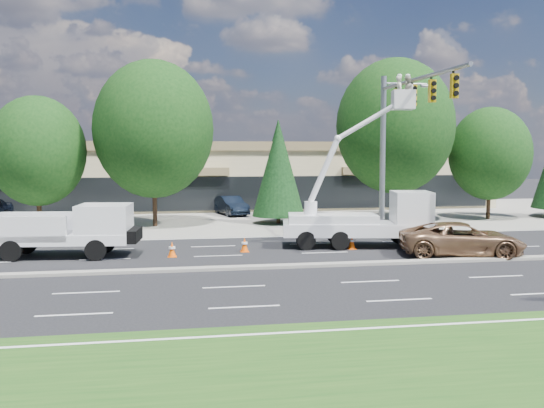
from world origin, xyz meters
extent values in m
plane|color=black|center=(0.00, 0.00, 0.00)|extent=(140.00, 140.00, 0.00)
cube|color=gray|center=(0.00, 20.00, 0.01)|extent=(140.00, 22.00, 0.01)
cube|color=#194413|center=(0.00, -13.00, 0.01)|extent=(140.00, 10.00, 0.01)
cube|color=gray|center=(0.00, 0.00, 0.06)|extent=(120.00, 0.55, 0.12)
cube|color=tan|center=(0.00, 30.00, 2.50)|extent=(50.00, 15.00, 5.00)
cube|color=olive|center=(0.00, 30.00, 5.15)|extent=(50.40, 15.40, 0.70)
cube|color=black|center=(0.00, 22.45, 1.50)|extent=(48.00, 0.12, 2.60)
cylinder|color=#332114|center=(-10.00, 15.00, 1.32)|extent=(0.28, 0.28, 2.64)
ellipsoid|color=black|center=(-10.00, 15.00, 4.76)|extent=(5.86, 5.86, 6.74)
cylinder|color=#332114|center=(-3.00, 15.00, 1.70)|extent=(0.28, 0.28, 3.39)
ellipsoid|color=black|center=(-3.00, 15.00, 6.13)|extent=(7.54, 7.54, 8.67)
cylinder|color=#332114|center=(5.00, 15.00, 0.40)|extent=(0.26, 0.26, 0.80)
cone|color=black|center=(5.00, 15.00, 3.65)|extent=(3.45, 3.45, 6.30)
cylinder|color=#332114|center=(13.00, 15.00, 1.78)|extent=(0.28, 0.28, 3.56)
ellipsoid|color=black|center=(13.00, 15.00, 6.43)|extent=(7.92, 7.92, 9.11)
cylinder|color=#332114|center=(20.00, 15.00, 1.27)|extent=(0.28, 0.28, 2.54)
ellipsoid|color=black|center=(20.00, 15.00, 4.58)|extent=(5.64, 5.64, 6.49)
cylinder|color=#332114|center=(-18.00, 42.00, 0.40)|extent=(0.26, 0.26, 0.80)
cone|color=black|center=(-18.00, 42.00, 4.39)|extent=(4.15, 4.15, 7.58)
cylinder|color=#332114|center=(-4.00, 42.00, 0.40)|extent=(0.26, 0.26, 0.80)
cone|color=black|center=(-4.00, 42.00, 5.13)|extent=(4.85, 4.85, 8.87)
cylinder|color=#332114|center=(10.00, 42.00, 0.40)|extent=(0.26, 0.26, 0.80)
cone|color=black|center=(10.00, 42.00, 4.42)|extent=(4.18, 4.18, 7.63)
cylinder|color=#332114|center=(22.00, 42.00, 0.40)|extent=(0.26, 0.26, 0.80)
cone|color=black|center=(22.00, 42.00, 5.14)|extent=(4.86, 4.86, 8.88)
cylinder|color=gray|center=(10.00, 9.20, 4.50)|extent=(0.32, 0.32, 9.00)
cylinder|color=gray|center=(10.00, 4.20, 8.30)|extent=(0.20, 10.00, 0.20)
cylinder|color=gray|center=(11.30, 9.20, 8.60)|extent=(2.60, 0.12, 0.12)
cube|color=gold|center=(10.00, 7.20, 7.55)|extent=(0.32, 0.22, 1.05)
cube|color=gold|center=(10.00, 5.00, 7.55)|extent=(0.32, 0.22, 1.05)
cube|color=gold|center=(10.00, 2.80, 7.55)|extent=(0.32, 0.22, 1.05)
cube|color=gold|center=(10.00, 0.60, 7.55)|extent=(0.32, 0.22, 1.05)
cube|color=white|center=(-6.99, 4.20, 0.87)|extent=(6.36, 2.89, 0.46)
cube|color=white|center=(-5.05, 3.99, 1.59)|extent=(2.48, 2.43, 1.54)
cube|color=black|center=(-4.38, 3.92, 1.80)|extent=(0.29, 1.95, 1.03)
cube|color=white|center=(-8.11, 5.30, 1.39)|extent=(3.50, 0.67, 1.13)
cube|color=white|center=(-8.31, 3.36, 1.39)|extent=(3.50, 0.67, 1.13)
cube|color=white|center=(7.00, 4.67, 0.91)|extent=(7.54, 3.48, 0.64)
cube|color=white|center=(9.68, 4.17, 1.86)|extent=(2.18, 2.43, 1.82)
cube|color=black|center=(10.35, 4.05, 2.00)|extent=(0.40, 1.80, 1.09)
cube|color=white|center=(5.84, 4.89, 1.41)|extent=(4.67, 2.85, 0.45)
cylinder|color=white|center=(4.77, 5.09, 1.91)|extent=(0.64, 0.64, 0.73)
cube|color=white|center=(9.18, 4.27, 7.26)|extent=(1.13, 0.99, 0.98)
imported|color=beige|center=(8.99, 4.30, 7.62)|extent=(0.47, 0.63, 1.57)
imported|color=beige|center=(9.38, 4.23, 7.62)|extent=(0.72, 0.86, 1.57)
ellipsoid|color=white|center=(8.99, 4.30, 8.42)|extent=(0.24, 0.24, 0.16)
ellipsoid|color=white|center=(9.38, 4.23, 8.42)|extent=(0.24, 0.24, 0.16)
cube|color=#F95807|center=(-2.07, 3.32, 0.01)|extent=(0.40, 0.40, 0.03)
cone|color=#F95807|center=(-2.07, 3.32, 0.35)|extent=(0.36, 0.36, 0.70)
cylinder|color=white|center=(-2.07, 3.32, 0.42)|extent=(0.29, 0.29, 0.10)
cube|color=#F95807|center=(1.33, 4.14, 0.01)|extent=(0.40, 0.40, 0.03)
cone|color=#F95807|center=(1.33, 4.14, 0.35)|extent=(0.36, 0.36, 0.70)
cylinder|color=white|center=(1.33, 4.14, 0.42)|extent=(0.29, 0.29, 0.10)
cube|color=#F95807|center=(6.57, 4.01, 0.01)|extent=(0.40, 0.40, 0.03)
cone|color=#F95807|center=(6.57, 4.01, 0.35)|extent=(0.36, 0.36, 0.70)
cylinder|color=white|center=(6.57, 4.01, 0.42)|extent=(0.29, 0.29, 0.10)
imported|color=#876141|center=(10.93, 1.33, 0.77)|extent=(5.98, 3.75, 1.54)
imported|color=black|center=(2.48, 20.81, 0.70)|extent=(2.44, 4.51, 1.41)
camera|label=1|loc=(-2.32, -24.01, 4.76)|focal=40.00mm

